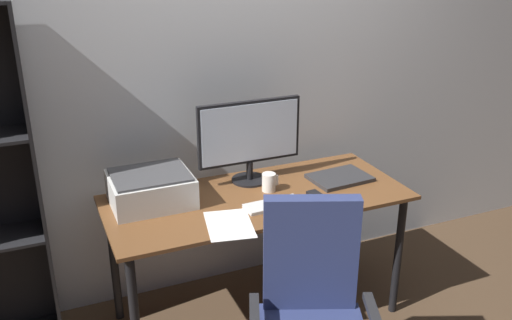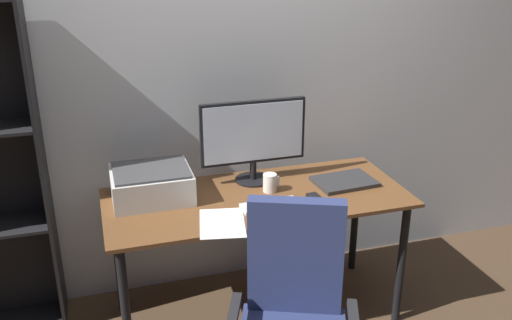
% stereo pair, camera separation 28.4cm
% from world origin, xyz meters
% --- Properties ---
extents(ground_plane, '(12.00, 12.00, 0.00)m').
position_xyz_m(ground_plane, '(0.00, 0.00, 0.00)').
color(ground_plane, '#4C3826').
extents(back_wall, '(6.40, 0.10, 2.60)m').
position_xyz_m(back_wall, '(0.00, 0.51, 1.30)').
color(back_wall, silver).
rests_on(back_wall, ground).
extents(desk, '(1.57, 0.67, 0.74)m').
position_xyz_m(desk, '(0.00, 0.00, 0.65)').
color(desk, brown).
rests_on(desk, ground).
extents(monitor, '(0.58, 0.20, 0.46)m').
position_xyz_m(monitor, '(0.04, 0.19, 1.00)').
color(monitor, black).
rests_on(monitor, desk).
extents(keyboard, '(0.29, 0.12, 0.02)m').
position_xyz_m(keyboard, '(0.02, -0.14, 0.75)').
color(keyboard, silver).
rests_on(keyboard, desk).
extents(mouse, '(0.06, 0.10, 0.03)m').
position_xyz_m(mouse, '(0.26, -0.15, 0.76)').
color(mouse, black).
rests_on(mouse, desk).
extents(coffee_mug, '(0.09, 0.07, 0.10)m').
position_xyz_m(coffee_mug, '(0.08, 0.04, 0.79)').
color(coffee_mug, white).
rests_on(coffee_mug, desk).
extents(laptop, '(0.34, 0.25, 0.02)m').
position_xyz_m(laptop, '(0.50, 0.01, 0.75)').
color(laptop, '#2D2D30').
rests_on(laptop, desk).
extents(printer, '(0.40, 0.34, 0.16)m').
position_xyz_m(printer, '(-0.52, 0.14, 0.82)').
color(printer, silver).
rests_on(printer, desk).
extents(paper_sheet, '(0.26, 0.33, 0.00)m').
position_xyz_m(paper_sheet, '(-0.24, -0.24, 0.74)').
color(paper_sheet, white).
rests_on(paper_sheet, desk).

